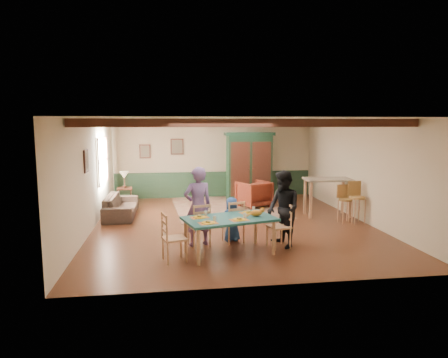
{
  "coord_description": "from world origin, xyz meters",
  "views": [
    {
      "loc": [
        -1.65,
        -9.99,
        2.6
      ],
      "look_at": [
        -0.18,
        0.3,
        1.15
      ],
      "focal_mm": 32.0,
      "sensor_mm": 36.0,
      "label": 1
    }
  ],
  "objects": [
    {
      "name": "floor",
      "position": [
        0.0,
        0.0,
        0.0
      ],
      "size": [
        8.0,
        8.0,
        0.0
      ],
      "primitive_type": "plane",
      "color": "#4B2315",
      "rests_on": "ground"
    },
    {
      "name": "wall_back",
      "position": [
        0.0,
        4.0,
        1.35
      ],
      "size": [
        7.0,
        0.02,
        2.7
      ],
      "primitive_type": "cube",
      "color": "beige",
      "rests_on": "floor"
    },
    {
      "name": "wall_left",
      "position": [
        -3.5,
        0.0,
        1.35
      ],
      "size": [
        0.02,
        8.0,
        2.7
      ],
      "primitive_type": "cube",
      "color": "beige",
      "rests_on": "floor"
    },
    {
      "name": "wall_right",
      "position": [
        3.5,
        0.0,
        1.35
      ],
      "size": [
        0.02,
        8.0,
        2.7
      ],
      "primitive_type": "cube",
      "color": "beige",
      "rests_on": "floor"
    },
    {
      "name": "ceiling",
      "position": [
        0.0,
        0.0,
        2.7
      ],
      "size": [
        7.0,
        8.0,
        0.02
      ],
      "primitive_type": "cube",
      "color": "silver",
      "rests_on": "wall_back"
    },
    {
      "name": "wainscot_back",
      "position": [
        0.0,
        3.98,
        0.45
      ],
      "size": [
        6.95,
        0.03,
        0.9
      ],
      "primitive_type": "cube",
      "color": "#1E3724",
      "rests_on": "floor"
    },
    {
      "name": "ceiling_beam_front",
      "position": [
        0.0,
        -2.3,
        2.61
      ],
      "size": [
        6.95,
        0.16,
        0.16
      ],
      "primitive_type": "cube",
      "color": "#32160E",
      "rests_on": "ceiling"
    },
    {
      "name": "ceiling_beam_mid",
      "position": [
        0.0,
        0.4,
        2.61
      ],
      "size": [
        6.95,
        0.16,
        0.16
      ],
      "primitive_type": "cube",
      "color": "#32160E",
      "rests_on": "ceiling"
    },
    {
      "name": "ceiling_beam_back",
      "position": [
        0.0,
        3.0,
        2.61
      ],
      "size": [
        6.95,
        0.16,
        0.16
      ],
      "primitive_type": "cube",
      "color": "#32160E",
      "rests_on": "ceiling"
    },
    {
      "name": "window_left",
      "position": [
        -3.47,
        1.7,
        1.55
      ],
      "size": [
        0.06,
        1.6,
        1.3
      ],
      "primitive_type": null,
      "color": "white",
      "rests_on": "wall_left"
    },
    {
      "name": "picture_left_wall",
      "position": [
        -3.47,
        -0.6,
        1.75
      ],
      "size": [
        0.04,
        0.42,
        0.52
      ],
      "primitive_type": null,
      "color": "#7B735A",
      "rests_on": "wall_left"
    },
    {
      "name": "picture_back_a",
      "position": [
        -1.3,
        3.97,
        1.8
      ],
      "size": [
        0.45,
        0.04,
        0.55
      ],
      "primitive_type": null,
      "color": "#7B735A",
      "rests_on": "wall_back"
    },
    {
      "name": "picture_back_b",
      "position": [
        -2.4,
        3.97,
        1.65
      ],
      "size": [
        0.38,
        0.04,
        0.48
      ],
      "primitive_type": null,
      "color": "#7B735A",
      "rests_on": "wall_back"
    },
    {
      "name": "dining_table",
      "position": [
        -0.44,
        -2.34,
        0.37
      ],
      "size": [
        1.96,
        1.39,
        0.74
      ],
      "primitive_type": null,
      "rotation": [
        0.0,
        0.0,
        0.25
      ],
      "color": "#1A5351",
      "rests_on": "floor"
    },
    {
      "name": "dining_chair_far_left",
      "position": [
        -1.0,
        -1.75,
        0.47
      ],
      "size": [
        0.51,
        0.52,
        0.94
      ],
      "primitive_type": null,
      "rotation": [
        0.0,
        0.0,
        3.39
      ],
      "color": "tan",
      "rests_on": "floor"
    },
    {
      "name": "dining_chair_far_right",
      "position": [
        -0.24,
        -1.56,
        0.47
      ],
      "size": [
        0.51,
        0.52,
        0.94
      ],
      "primitive_type": null,
      "rotation": [
        0.0,
        0.0,
        3.39
      ],
      "color": "tan",
      "rests_on": "floor"
    },
    {
      "name": "dining_chair_end_left",
      "position": [
        -1.54,
        -2.63,
        0.47
      ],
      "size": [
        0.52,
        0.51,
        0.94
      ],
      "primitive_type": null,
      "rotation": [
        0.0,
        0.0,
        1.82
      ],
      "color": "tan",
      "rests_on": "floor"
    },
    {
      "name": "dining_chair_end_right",
      "position": [
        0.65,
        -2.06,
        0.47
      ],
      "size": [
        0.52,
        0.51,
        0.94
      ],
      "primitive_type": null,
      "rotation": [
        0.0,
        0.0,
        -1.32
      ],
      "color": "tan",
      "rests_on": "floor"
    },
    {
      "name": "person_man",
      "position": [
        -1.02,
        -1.68,
        0.85
      ],
      "size": [
        0.7,
        0.55,
        1.7
      ],
      "primitive_type": "imported",
      "rotation": [
        0.0,
        0.0,
        3.39
      ],
      "color": "#6D4F87",
      "rests_on": "floor"
    },
    {
      "name": "person_woman",
      "position": [
        0.75,
        -2.04,
        0.81
      ],
      "size": [
        0.79,
        0.92,
        1.63
      ],
      "primitive_type": "imported",
      "rotation": [
        0.0,
        0.0,
        -1.32
      ],
      "color": "black",
      "rests_on": "floor"
    },
    {
      "name": "person_child",
      "position": [
        -0.26,
        -1.48,
        0.49
      ],
      "size": [
        0.55,
        0.43,
        0.99
      ],
      "primitive_type": "imported",
      "rotation": [
        0.0,
        0.0,
        3.39
      ],
      "color": "navy",
      "rests_on": "floor"
    },
    {
      "name": "cat",
      "position": [
        0.1,
        -2.3,
        0.83
      ],
      "size": [
        0.38,
        0.22,
        0.18
      ],
      "primitive_type": null,
      "rotation": [
        0.0,
        0.0,
        0.25
      ],
      "color": "orange",
      "rests_on": "dining_table"
    },
    {
      "name": "place_setting_near_left",
      "position": [
        -0.91,
        -2.72,
        0.79
      ],
      "size": [
        0.46,
        0.38,
        0.11
      ],
      "primitive_type": null,
      "rotation": [
        0.0,
        0.0,
        0.25
      ],
      "color": "yellow",
      "rests_on": "dining_table"
    },
    {
      "name": "place_setting_near_center",
      "position": [
        -0.29,
        -2.56,
        0.79
      ],
      "size": [
        0.46,
        0.38,
        0.11
      ],
      "primitive_type": null,
      "rotation": [
        0.0,
        0.0,
        0.25
      ],
      "color": "yellow",
      "rests_on": "dining_table"
    },
    {
      "name": "place_setting_far_left",
      "position": [
        -1.03,
        -2.24,
        0.79
      ],
      "size": [
        0.46,
        0.38,
        0.11
      ],
      "primitive_type": null,
      "rotation": [
        0.0,
        0.0,
        0.25
      ],
      "color": "yellow",
      "rests_on": "dining_table"
    },
    {
      "name": "place_setting_far_right",
      "position": [
        0.02,
        -1.97,
        0.79
      ],
      "size": [
        0.46,
        0.38,
        0.11
      ],
      "primitive_type": null,
      "rotation": [
        0.0,
        0.0,
        0.25
      ],
      "color": "yellow",
      "rests_on": "dining_table"
    },
    {
      "name": "area_rug",
      "position": [
        0.18,
        2.11,
        0.01
      ],
      "size": [
        3.39,
        3.95,
        0.01
      ],
      "primitive_type": "cube",
      "rotation": [
        0.0,
        0.0,
        0.05
      ],
      "color": "tan",
      "rests_on": "floor"
    },
    {
      "name": "armoire",
      "position": [
        1.09,
        3.16,
        1.15
      ],
      "size": [
        1.64,
        0.67,
        2.31
      ],
      "primitive_type": "cube",
      "rotation": [
        0.0,
        0.0,
        0.01
      ],
      "color": "#13301E",
      "rests_on": "floor"
    },
    {
      "name": "armchair",
      "position": [
        1.03,
        2.07,
        0.41
      ],
      "size": [
        1.17,
        1.18,
        0.82
      ],
      "primitive_type": "imported",
      "rotation": [
        0.0,
        0.0,
        -2.71
      ],
      "color": "#47150E",
      "rests_on": "floor"
    },
    {
      "name": "sofa",
      "position": [
        -2.96,
        1.35,
        0.3
      ],
      "size": [
        0.83,
        2.05,
        0.59
      ],
      "primitive_type": "imported",
      "rotation": [
        0.0,
        0.0,
        1.56
      ],
      "color": "#352821",
      "rests_on": "floor"
    },
    {
      "name": "end_table",
      "position": [
        -3.01,
        2.83,
        0.29
      ],
      "size": [
        0.5,
        0.5,
        0.57
      ],
      "primitive_type": null,
      "rotation": [
        0.0,
        0.0,
        0.08
      ],
      "color": "#32160E",
      "rests_on": "floor"
    },
    {
      "name": "table_lamp",
      "position": [
        -3.01,
        2.83,
        0.83
      ],
      "size": [
        0.32,
        0.32,
        0.52
      ],
      "primitive_type": null,
      "rotation": [
        0.0,
        0.0,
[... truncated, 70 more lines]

